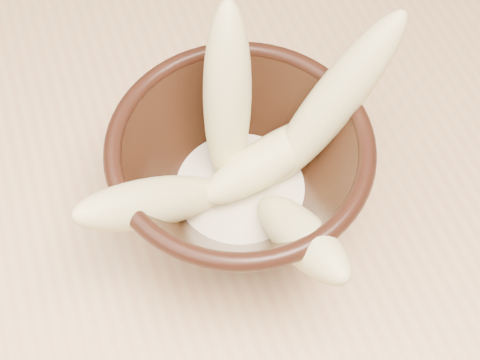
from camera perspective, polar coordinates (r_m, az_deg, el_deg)
The scene contains 8 objects.
table at distance 0.60m, azimuth -1.52°, elevation -4.17°, with size 1.20×0.80×0.75m.
bowl at distance 0.47m, azimuth 0.00°, elevation 0.54°, with size 0.18×0.18×0.10m.
milk_puddle at distance 0.49m, azimuth 0.00°, elevation -0.96°, with size 0.10×0.10×0.01m, color beige.
banana_upright at distance 0.46m, azimuth -1.10°, elevation 7.12°, with size 0.03×0.03×0.14m, color #D9CA80.
banana_left at distance 0.44m, azimuth -7.33°, elevation -1.90°, with size 0.03×0.03×0.13m, color #D9CA80.
banana_right at distance 0.47m, azimuth 7.92°, elevation 6.58°, with size 0.03×0.03×0.15m, color #D9CA80.
banana_across at distance 0.48m, azimuth 2.73°, elevation 1.87°, with size 0.03×0.03×0.12m, color #D9CA80.
banana_front at distance 0.44m, azimuth 5.17°, elevation -4.81°, with size 0.03×0.03×0.12m, color #D9CA80.
Camera 1 is at (-0.07, -0.27, 1.21)m, focal length 50.00 mm.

